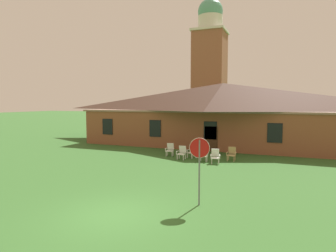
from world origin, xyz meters
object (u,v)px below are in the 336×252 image
at_px(lawn_chair_near_door, 182,152).
at_px(lawn_chair_middle, 204,154).
at_px(stop_sign, 199,157).
at_px(lawn_chair_right_end, 215,156).
at_px(lawn_chair_far_side, 232,153).
at_px(lawn_chair_by_porch, 170,149).
at_px(lawn_chair_left_end, 193,151).

bearing_deg(lawn_chair_near_door, lawn_chair_middle, -4.07).
height_order(lawn_chair_near_door, lawn_chair_middle, same).
bearing_deg(stop_sign, lawn_chair_right_end, 98.14).
bearing_deg(lawn_chair_middle, lawn_chair_far_side, 28.98).
distance_m(lawn_chair_by_porch, lawn_chair_near_door, 1.57).
height_order(lawn_chair_by_porch, lawn_chair_left_end, same).
relative_size(lawn_chair_left_end, lawn_chair_far_side, 1.00).
bearing_deg(lawn_chair_by_porch, stop_sign, -62.16).
bearing_deg(lawn_chair_right_end, lawn_chair_far_side, 56.60).
height_order(lawn_chair_by_porch, lawn_chair_right_end, same).
relative_size(lawn_chair_by_porch, lawn_chair_far_side, 1.00).
xyz_separation_m(lawn_chair_middle, lawn_chair_right_end, (0.88, -0.35, 0.00)).
distance_m(lawn_chair_near_door, lawn_chair_middle, 1.66).
xyz_separation_m(stop_sign, lawn_chair_near_door, (-3.68, 8.48, -1.43)).
bearing_deg(lawn_chair_far_side, lawn_chair_middle, -151.02).
xyz_separation_m(stop_sign, lawn_chair_middle, (-2.02, 8.36, -1.43)).
relative_size(stop_sign, lawn_chair_left_end, 2.82).
bearing_deg(lawn_chair_left_end, lawn_chair_middle, -40.87).
bearing_deg(lawn_chair_by_porch, lawn_chair_middle, -19.32).
bearing_deg(lawn_chair_far_side, lawn_chair_by_porch, 179.27).
relative_size(lawn_chair_left_end, lawn_chair_right_end, 1.00).
bearing_deg(lawn_chair_right_end, stop_sign, -81.86).
xyz_separation_m(lawn_chair_by_porch, lawn_chair_near_door, (1.28, -0.91, 0.00)).
xyz_separation_m(lawn_chair_by_porch, lawn_chair_middle, (2.93, -1.03, 0.00)).
distance_m(stop_sign, lawn_chair_far_side, 9.44).
bearing_deg(lawn_chair_by_porch, lawn_chair_far_side, -0.73).
height_order(lawn_chair_middle, lawn_chair_right_end, same).
xyz_separation_m(lawn_chair_left_end, lawn_chair_middle, (1.08, -0.93, 0.00)).
relative_size(stop_sign, lawn_chair_right_end, 2.82).
distance_m(lawn_chair_near_door, lawn_chair_left_end, 1.00).
bearing_deg(lawn_chair_left_end, stop_sign, -71.53).
distance_m(stop_sign, lawn_chair_by_porch, 10.71).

